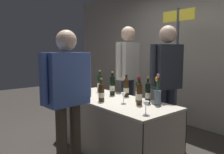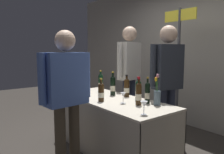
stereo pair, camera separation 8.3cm
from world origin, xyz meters
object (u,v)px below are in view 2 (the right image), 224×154
object	(u,v)px
wine_glass_mid	(73,86)
wine_glass_near_taster	(144,104)
flower_vase	(157,95)
booth_signpost	(178,58)
vendor_presenter	(167,76)
taster_foreground_right	(66,90)
tasting_table	(112,115)
display_bottle_0	(101,92)
featured_wine_bottle	(127,87)
wine_glass_near_vendor	(123,95)

from	to	relation	value
wine_glass_mid	wine_glass_near_taster	world-z (taller)	wine_glass_near_taster
flower_vase	booth_signpost	size ratio (longest dim) A/B	0.19
vendor_presenter	taster_foreground_right	world-z (taller)	vendor_presenter
tasting_table	vendor_presenter	world-z (taller)	vendor_presenter
display_bottle_0	taster_foreground_right	world-z (taller)	taster_foreground_right
display_bottle_0	tasting_table	bearing A→B (deg)	96.30
vendor_presenter	wine_glass_near_taster	bearing A→B (deg)	36.55
wine_glass_near_taster	vendor_presenter	xyz separation A→B (m)	(-0.37, 0.83, 0.20)
featured_wine_bottle	taster_foreground_right	distance (m)	1.01
tasting_table	wine_glass_near_vendor	distance (m)	0.42
wine_glass_near_vendor	taster_foreground_right	size ratio (longest dim) A/B	0.08
tasting_table	flower_vase	bearing A→B (deg)	20.86
wine_glass_mid	vendor_presenter	bearing A→B (deg)	35.06
tasting_table	vendor_presenter	distance (m)	0.93
flower_vase	taster_foreground_right	bearing A→B (deg)	-115.15
booth_signpost	tasting_table	bearing A→B (deg)	-100.02
wine_glass_near_vendor	vendor_presenter	distance (m)	0.73
taster_foreground_right	wine_glass_mid	bearing A→B (deg)	53.65
wine_glass_mid	taster_foreground_right	distance (m)	1.09
vendor_presenter	booth_signpost	bearing A→B (deg)	-146.67
booth_signpost	wine_glass_near_vendor	bearing A→B (deg)	-86.84
tasting_table	featured_wine_bottle	bearing A→B (deg)	90.24
tasting_table	flower_vase	distance (m)	0.72
display_bottle_0	wine_glass_mid	xyz separation A→B (m)	(-0.81, 0.02, -0.03)
tasting_table	flower_vase	xyz separation A→B (m)	(0.59, 0.23, 0.34)
wine_glass_near_taster	wine_glass_near_vendor	bearing A→B (deg)	163.74
vendor_presenter	wine_glass_mid	bearing A→B (deg)	-42.47
wine_glass_near_vendor	flower_vase	bearing A→B (deg)	39.01
tasting_table	booth_signpost	bearing A→B (deg)	79.98
taster_foreground_right	flower_vase	bearing A→B (deg)	-30.34
featured_wine_bottle	flower_vase	world-z (taller)	flower_vase
display_bottle_0	vendor_presenter	xyz separation A→B (m)	(0.38, 0.85, 0.18)
wine_glass_near_vendor	display_bottle_0	bearing A→B (deg)	-147.38
display_bottle_0	taster_foreground_right	distance (m)	0.56
tasting_table	vendor_presenter	bearing A→B (deg)	58.73
featured_wine_bottle	wine_glass_mid	xyz separation A→B (m)	(-0.78, -0.44, -0.04)
featured_wine_bottle	booth_signpost	world-z (taller)	booth_signpost
tasting_table	taster_foreground_right	bearing A→B (deg)	-79.20
display_bottle_0	wine_glass_near_taster	size ratio (longest dim) A/B	2.17
wine_glass_near_taster	booth_signpost	size ratio (longest dim) A/B	0.07
flower_vase	tasting_table	bearing A→B (deg)	-159.14
taster_foreground_right	booth_signpost	distance (m)	1.92
display_bottle_0	wine_glass_near_vendor	distance (m)	0.30
display_bottle_0	vendor_presenter	bearing A→B (deg)	66.11
vendor_presenter	booth_signpost	size ratio (longest dim) A/B	0.85
display_bottle_0	taster_foreground_right	xyz separation A→B (m)	(0.12, -0.54, 0.11)
featured_wine_bottle	display_bottle_0	distance (m)	0.46
tasting_table	featured_wine_bottle	world-z (taller)	featured_wine_bottle
wine_glass_near_vendor	flower_vase	size ratio (longest dim) A/B	0.36
featured_wine_bottle	display_bottle_0	world-z (taller)	featured_wine_bottle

